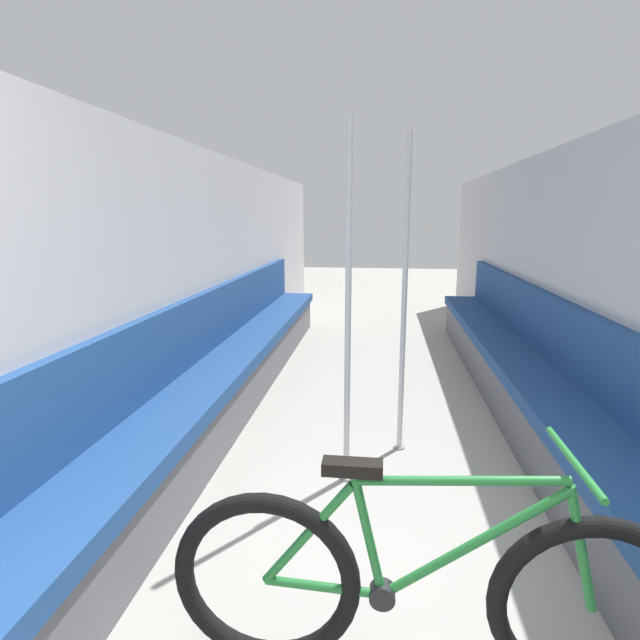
# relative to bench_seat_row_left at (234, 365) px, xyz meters

# --- Properties ---
(wall_left) EXTENTS (0.10, 10.39, 2.15)m
(wall_left) POSITION_rel_bench_seat_row_left_xyz_m (-0.26, 0.08, 0.75)
(wall_left) COLOR #B2B2B7
(wall_left) RESTS_ON ground
(wall_right) EXTENTS (0.10, 10.39, 2.15)m
(wall_right) POSITION_rel_bench_seat_row_left_xyz_m (2.67, 0.08, 0.75)
(wall_right) COLOR #B2B2B7
(wall_right) RESTS_ON ground
(bench_seat_row_left) EXTENTS (0.48, 6.07, 0.99)m
(bench_seat_row_left) POSITION_rel_bench_seat_row_left_xyz_m (0.00, 0.00, 0.00)
(bench_seat_row_left) COLOR #5B5B60
(bench_seat_row_left) RESTS_ON ground
(bench_seat_row_right) EXTENTS (0.48, 6.07, 0.99)m
(bench_seat_row_right) POSITION_rel_bench_seat_row_left_xyz_m (2.41, 0.00, 0.00)
(bench_seat_row_right) COLOR #5B5B60
(bench_seat_row_right) RESTS_ON ground
(bicycle) EXTENTS (1.77, 0.46, 0.87)m
(bicycle) POSITION_rel_bench_seat_row_left_xyz_m (1.42, -2.54, 0.03)
(bicycle) COLOR black
(bicycle) RESTS_ON ground
(grab_pole_near) EXTENTS (0.08, 0.08, 2.13)m
(grab_pole_near) POSITION_rel_bench_seat_row_left_xyz_m (1.41, -0.75, 0.71)
(grab_pole_near) COLOR gray
(grab_pole_near) RESTS_ON ground
(grab_pole_far) EXTENTS (0.08, 0.08, 2.13)m
(grab_pole_far) POSITION_rel_bench_seat_row_left_xyz_m (1.07, -1.22, 0.71)
(grab_pole_far) COLOR gray
(grab_pole_far) RESTS_ON ground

